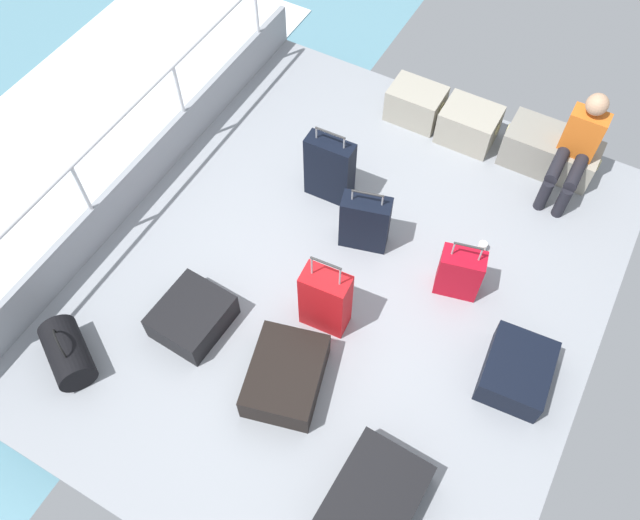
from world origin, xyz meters
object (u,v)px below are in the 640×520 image
object	(u,v)px
cargo_crate_2	(535,146)
paper_cup	(482,247)
suitcase_0	(365,222)
suitcase_5	(192,317)
cargo_crate_0	(416,104)
cargo_crate_1	(469,125)
duffel_bag	(67,353)
suitcase_2	(517,371)
suitcase_1	(325,300)
suitcase_3	(286,376)
passenger_seated	(577,146)
suitcase_7	(373,500)
suitcase_6	(330,169)
suitcase_4	(460,273)
cargo_crate_3	(570,160)

from	to	relation	value
cargo_crate_2	paper_cup	size ratio (longest dim) A/B	6.31
suitcase_0	suitcase_5	xyz separation A→B (m)	(-0.87, -1.48, -0.16)
paper_cup	cargo_crate_0	bearing A→B (deg)	134.98
cargo_crate_1	duffel_bag	xyz separation A→B (m)	(-1.89, -3.95, -0.03)
cargo_crate_1	suitcase_2	size ratio (longest dim) A/B	0.89
suitcase_1	duffel_bag	size ratio (longest dim) A/B	1.42
suitcase_2	suitcase_3	world-z (taller)	suitcase_2
passenger_seated	suitcase_5	size ratio (longest dim) A/B	1.65
cargo_crate_0	suitcase_7	size ratio (longest dim) A/B	0.71
passenger_seated	paper_cup	distance (m)	1.29
suitcase_2	suitcase_5	bearing A→B (deg)	-161.49
suitcase_2	suitcase_7	xyz separation A→B (m)	(-0.56, -1.45, -0.01)
cargo_crate_0	suitcase_5	world-z (taller)	cargo_crate_0
cargo_crate_0	suitcase_7	distance (m)	4.04
paper_cup	cargo_crate_1	bearing A→B (deg)	117.95
suitcase_1	paper_cup	world-z (taller)	suitcase_1
passenger_seated	suitcase_0	xyz separation A→B (m)	(-1.39, -1.57, -0.24)
suitcase_2	suitcase_0	bearing A→B (deg)	159.78
suitcase_6	passenger_seated	bearing A→B (deg)	32.18
duffel_bag	suitcase_7	bearing A→B (deg)	3.91
cargo_crate_2	suitcase_3	distance (m)	3.43
paper_cup	suitcase_4	bearing A→B (deg)	-96.49
suitcase_0	suitcase_2	bearing A→B (deg)	-20.22
suitcase_3	paper_cup	distance (m)	2.20
suitcase_4	cargo_crate_1	bearing A→B (deg)	109.06
cargo_crate_1	suitcase_4	world-z (taller)	suitcase_4
suitcase_7	duffel_bag	distance (m)	2.69
passenger_seated	suitcase_3	size ratio (longest dim) A/B	1.22
suitcase_1	duffel_bag	xyz separation A→B (m)	(-1.64, -1.36, -0.18)
cargo_crate_2	duffel_bag	world-z (taller)	duffel_bag
cargo_crate_3	suitcase_0	bearing A→B (deg)	-128.52
cargo_crate_0	suitcase_6	bearing A→B (deg)	-101.81
suitcase_7	paper_cup	bearing A→B (deg)	92.89
suitcase_3	suitcase_5	size ratio (longest dim) A/B	1.35
cargo_crate_3	suitcase_5	world-z (taller)	cargo_crate_3
cargo_crate_0	cargo_crate_1	bearing A→B (deg)	-1.83
suitcase_3	suitcase_5	distance (m)	0.97
suitcase_7	suitcase_4	bearing A→B (deg)	95.23
cargo_crate_0	suitcase_1	bearing A→B (deg)	-82.28
cargo_crate_0	paper_cup	xyz separation A→B (m)	(1.27, -1.27, -0.14)
passenger_seated	suitcase_2	size ratio (longest dim) A/B	1.57
suitcase_0	suitcase_2	size ratio (longest dim) A/B	1.07
cargo_crate_2	suitcase_5	size ratio (longest dim) A/B	0.99
passenger_seated	suitcase_1	xyz separation A→B (m)	(-1.30, -2.47, -0.20)
cargo_crate_2	suitcase_2	size ratio (longest dim) A/B	0.94
cargo_crate_2	suitcase_5	xyz separation A→B (m)	(-1.90, -3.22, -0.07)
suitcase_6	cargo_crate_3	bearing A→B (deg)	35.77
suitcase_3	suitcase_5	world-z (taller)	suitcase_3
suitcase_3	suitcase_1	bearing A→B (deg)	90.11
cargo_crate_1	cargo_crate_3	xyz separation A→B (m)	(1.05, 0.05, -0.02)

